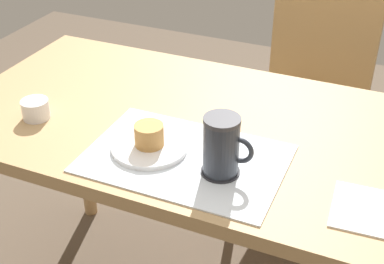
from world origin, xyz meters
name	(u,v)px	position (x,y,z in m)	size (l,w,h in m)	color
dining_table	(215,151)	(0.00, 0.00, 0.65)	(1.39, 0.69, 0.73)	tan
wooden_chair	(310,92)	(0.11, 0.68, 0.52)	(0.44, 0.44, 0.95)	tan
placemat	(185,158)	(-0.01, -0.17, 0.74)	(0.45, 0.30, 0.00)	white
pastry_plate	(150,147)	(-0.10, -0.17, 0.74)	(0.18, 0.18, 0.01)	white
pastry	(149,135)	(-0.10, -0.17, 0.78)	(0.07, 0.07, 0.05)	tan
coffee_coaster	(220,171)	(0.08, -0.19, 0.74)	(0.09, 0.09, 0.01)	#232328
coffee_mug	(222,145)	(0.08, -0.19, 0.81)	(0.11, 0.08, 0.13)	#2D333D
paper_napkin	(370,211)	(0.40, -0.19, 0.74)	(0.15, 0.15, 0.00)	white
sugar_bowl	(36,109)	(-0.44, -0.15, 0.76)	(0.07, 0.07, 0.05)	white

